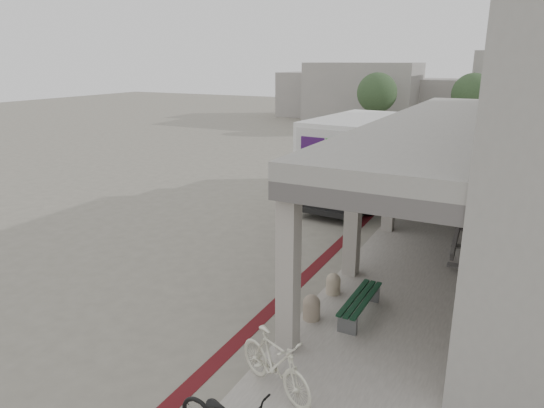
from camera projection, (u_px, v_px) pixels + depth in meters
The scene contains 12 objects.
ground at pixel (274, 269), 13.84m from camera, with size 120.00×120.00×0.00m, color slate.
bike_lane_stripe at pixel (332, 251), 15.10m from camera, with size 0.35×40.00×0.01m, color #4F0F14.
sidewalk at pixel (417, 297), 12.06m from camera, with size 4.40×28.00×0.12m, color gray.
distant_backdrop at pixel (423, 94), 44.87m from camera, with size 28.00×10.00×6.50m.
tree_left at pixel (377, 93), 38.97m from camera, with size 3.20×3.20×4.80m.
tree_mid at pixel (473, 94), 37.60m from camera, with size 3.20×3.20×4.80m.
fedex_truck at pixel (365, 154), 20.53m from camera, with size 3.28×8.53×3.56m.
bench at pixel (360, 303), 10.98m from camera, with size 0.47×1.99×0.47m.
bollard_near at pixel (333, 283), 12.07m from camera, with size 0.36×0.36×0.54m.
bollard_far at pixel (311, 307), 10.87m from camera, with size 0.39×0.39×0.59m.
utility_cabinet at pixel (475, 240), 14.12m from camera, with size 0.51×0.67×1.12m, color gray.
bicycle_cream at pixel (275, 363), 8.41m from camera, with size 0.53×1.87×1.13m, color beige.
Camera 1 is at (5.79, -11.34, 5.74)m, focal length 32.00 mm.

